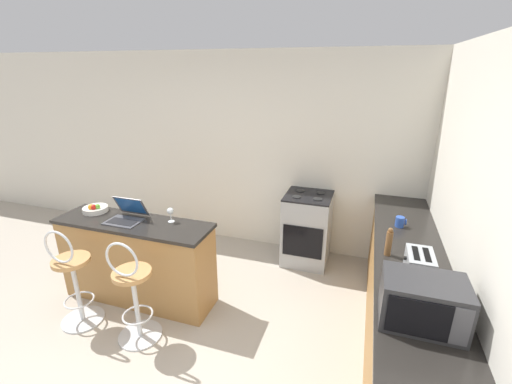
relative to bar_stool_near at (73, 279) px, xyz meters
name	(u,v)px	position (x,y,z in m)	size (l,w,h in m)	color
ground_plane	(138,365)	(0.87, -0.28, -0.49)	(20.00, 20.00, 0.00)	#ADA393
wall_back	(239,152)	(0.87, 2.17, 0.81)	(12.00, 0.06, 2.60)	silver
wall_right	(507,291)	(3.27, -0.28, 0.81)	(0.06, 12.00, 2.60)	silver
breakfast_bar	(138,261)	(0.34, 0.51, -0.03)	(1.66, 0.48, 0.91)	#9E703D
counter_right	(404,301)	(2.96, 0.68, -0.03)	(0.59, 2.95, 0.91)	#9E703D
bar_stool_near	(73,279)	(0.00, 0.00, 0.00)	(0.40, 0.40, 1.03)	silver
bar_stool_far	(133,293)	(0.68, 0.00, 0.00)	(0.40, 0.40, 1.03)	silver
laptop	(127,215)	(0.26, 0.54, 0.48)	(0.35, 0.32, 0.23)	#47474C
microwave	(423,302)	(2.93, -0.16, 0.57)	(0.48, 0.34, 0.30)	#2D2D30
toaster	(419,264)	(2.98, 0.39, 0.51)	(0.21, 0.30, 0.18)	#9EA3A8
stove_range	(307,229)	(1.90, 1.84, -0.03)	(0.56, 0.57, 0.92)	#9EA3A8
fruit_bowl	(95,209)	(-0.20, 0.60, 0.46)	(0.26, 0.26, 0.11)	silver
pepper_mill	(389,242)	(2.77, 0.63, 0.54)	(0.05, 0.05, 0.25)	brown
wine_glass_short	(170,212)	(0.71, 0.64, 0.53)	(0.07, 0.07, 0.15)	silver
mug_blue	(400,222)	(2.90, 1.24, 0.47)	(0.10, 0.08, 0.10)	#2D51AD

